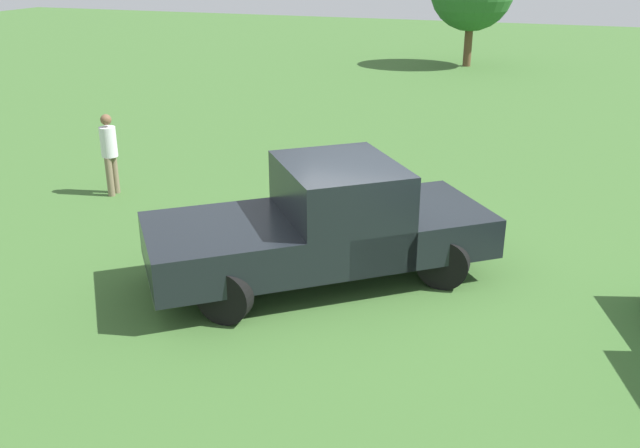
% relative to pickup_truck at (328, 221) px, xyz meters
% --- Properties ---
extents(ground_plane, '(80.00, 80.00, 0.00)m').
position_rel_pickup_truck_xyz_m(ground_plane, '(0.43, 0.15, -0.93)').
color(ground_plane, '#3D662D').
extents(pickup_truck, '(5.21, 4.68, 1.81)m').
position_rel_pickup_truck_xyz_m(pickup_truck, '(0.00, 0.00, 0.00)').
color(pickup_truck, black).
rests_on(pickup_truck, ground_plane).
extents(person_bystander, '(0.35, 0.35, 1.66)m').
position_rel_pickup_truck_xyz_m(person_bystander, '(-5.39, 2.18, -0.00)').
color(person_bystander, '#7A6B51').
rests_on(person_bystander, ground_plane).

